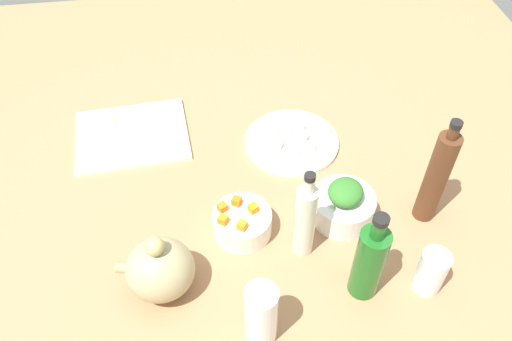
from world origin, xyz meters
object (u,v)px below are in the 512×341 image
Objects in this scene: bowl_carrots at (242,223)px; drinking_glass_1 at (261,315)px; bottle_0 at (436,177)px; drinking_glass_0 at (431,272)px; bowl_greens at (343,207)px; cutting_board at (132,135)px; teapot at (160,269)px; plate_tofu at (292,142)px; bottle_2 at (305,220)px; bottle_1 at (369,261)px.

drinking_glass_1 reaches higher than bowl_carrots.
bottle_0 reaches higher than drinking_glass_0.
bottle_0 is 2.67× the size of drinking_glass_0.
drinking_glass_1 is at bearing 48.68° from bowl_greens.
cutting_board is 63.95cm from drinking_glass_1.
bowl_carrots is at bearing -28.32° from drinking_glass_0.
bowl_greens is 1.35× the size of drinking_glass_0.
bowl_carrots is 0.79× the size of teapot.
bowl_greens reaches higher than bowl_carrots.
plate_tofu is 0.86× the size of bottle_0.
bowl_greens is 0.96× the size of drinking_glass_1.
teapot is 30.19cm from bottle_2.
bowl_greens is 22.65cm from bowl_carrots.
bottle_1 is at bearing 171.60° from teapot.
bowl_carrots is 21.29cm from teapot.
plate_tofu is at bearing -131.79° from teapot.
plate_tofu is 1.71× the size of bowl_greens.
bottle_0 reaches higher than bowl_carrots.
cutting_board is 55.54cm from bottle_2.
bowl_greens is at bearing 144.93° from cutting_board.
bottle_1 is 2.20× the size of drinking_glass_0.
teapot reaches higher than plate_tofu.
plate_tofu is at bearing 168.27° from cutting_board.
bottle_1 is 13.61cm from drinking_glass_0.
drinking_glass_1 is (11.60, 17.84, -2.58)cm from bottle_2.
cutting_board is 46.77cm from teapot.
drinking_glass_1 is at bearing 91.17° from bowl_carrots.
teapot is 0.70× the size of bottle_1.
teapot is 52.92cm from drinking_glass_0.
bowl_greens is 0.60× the size of bottle_2.
drinking_glass_1 is (34.47, 5.36, 2.13)cm from drinking_glass_0.
bottle_1 is 1.57× the size of drinking_glass_1.
drinking_glass_0 is (-19.02, 44.58, 4.62)cm from plate_tofu.
bowl_greens reaches higher than plate_tofu.
drinking_glass_1 is (-17.95, 12.59, 0.76)cm from teapot.
drinking_glass_0 reaches higher than bowl_greens.
bottle_1 is at bearing -162.71° from drinking_glass_1.
drinking_glass_0 is at bearing 151.38° from bottle_2.
bottle_1 is at bearing 141.73° from bowl_carrots.
teapot is (-7.23, 45.80, 6.09)cm from cutting_board.
cutting_board is 75.60cm from bottle_0.
bottle_0 reaches higher than bowl_greens.
teapot is at bearing 33.65° from bowl_carrots.
drinking_glass_0 is 34.95cm from drinking_glass_1.
bowl_greens is (-6.69, 24.77, 2.56)cm from plate_tofu.
bowl_carrots is 39.78cm from drinking_glass_0.
bottle_1 is at bearing 98.17° from plate_tofu.
teapot is at bearing -7.85° from drinking_glass_0.
bottle_0 is 25.27cm from bottle_1.
teapot is (17.45, 11.62, 3.70)cm from bowl_carrots.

